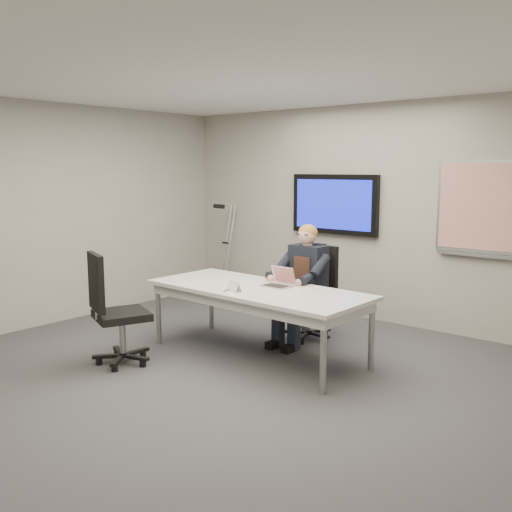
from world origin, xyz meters
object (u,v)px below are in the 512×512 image
Objects in this scene: office_chair_near at (117,330)px; seated_person at (299,296)px; conference_table at (258,295)px; office_chair_far at (312,310)px; laptop at (279,281)px.

office_chair_near is 0.85× the size of seated_person.
conference_table is 0.66m from seated_person.
office_chair_far is 0.81× the size of seated_person.
conference_table is at bearing -122.32° from laptop.
seated_person is (0.08, 0.64, -0.11)m from conference_table.
conference_table is 0.27m from laptop.
seated_person reaches higher than laptop.
seated_person reaches higher than office_chair_far.
seated_person is (1.00, 1.76, 0.19)m from office_chair_near.
office_chair_far is at bearing 95.65° from laptop.
office_chair_far is at bearing 86.03° from conference_table.
office_chair_near reaches higher than conference_table.
office_chair_near is 1.74m from laptop.
office_chair_far is 0.94× the size of office_chair_near.
seated_person is at bearing 98.64° from laptop.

